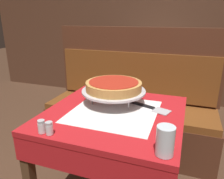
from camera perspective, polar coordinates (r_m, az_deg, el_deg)
dining_table_front at (r=1.30m, az=0.59°, el=-9.74°), size 0.77×0.77×0.73m
dining_table_rear at (r=2.93m, az=10.39°, el=5.91°), size 0.70×0.70×0.72m
booth_bench at (r=2.15m, az=4.74°, el=-6.67°), size 1.59×0.49×1.16m
back_wall_panel at (r=3.34m, az=13.96°, el=17.19°), size 6.00×0.04×2.40m
pizza_pan_stand at (r=1.34m, az=0.43°, el=-0.52°), size 0.39×0.39×0.09m
deep_dish_pizza at (r=1.33m, az=0.44°, el=1.01°), size 0.34×0.34×0.05m
pizza_server at (r=1.32m, az=9.52°, el=-4.53°), size 0.28×0.14×0.01m
water_glass_near at (r=0.89m, az=13.72°, el=-12.87°), size 0.07×0.07×0.12m
salt_shaker at (r=1.08m, az=-17.93°, el=-9.19°), size 0.04×0.04×0.06m
pepper_shaker at (r=1.05m, az=-16.07°, el=-9.70°), size 0.03×0.03×0.06m
condiment_caddy at (r=3.00m, az=10.81°, el=9.01°), size 0.14×0.14×0.17m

